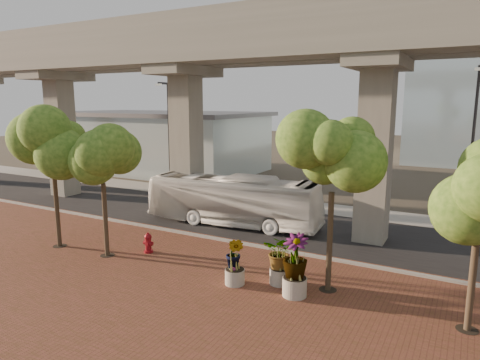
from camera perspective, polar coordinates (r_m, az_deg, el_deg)
The scene contains 17 objects.
ground at distance 24.42m, azimuth 1.90°, elevation -7.23°, with size 160.00×160.00×0.00m, color #3B352B.
brick_plaza at distance 18.09m, azimuth -9.96°, elevation -13.79°, with size 70.00×13.00×0.06m, color brown.
asphalt_road at distance 26.13m, azimuth 3.89°, elevation -6.01°, with size 90.00×8.00×0.04m, color black.
curb_strip at distance 22.71m, azimuth -0.40°, elevation -8.38°, with size 70.00×0.25×0.16m, color #99968F.
far_sidewalk at distance 31.04m, azimuth 8.17°, elevation -3.42°, with size 90.00×3.00×0.06m, color #99968F.
transit_viaduct at distance 25.07m, azimuth 4.10°, elevation 10.13°, with size 72.00×5.60×12.40m.
station_pavilion at distance 47.94m, azimuth -10.93°, elevation 5.23°, with size 23.00×13.00×6.30m.
transit_bus at distance 25.83m, azimuth -0.96°, elevation -2.79°, with size 2.52×10.73×2.99m, color white.
fire_hydrant at distance 21.75m, azimuth -12.14°, elevation -8.19°, with size 0.51×0.46×1.01m.
planter_front at distance 17.60m, azimuth 5.39°, elevation -9.87°, with size 1.87×1.87×2.06m.
planter_right at distance 16.55m, azimuth 7.37°, elevation -10.40°, with size 2.29×2.29×2.45m.
planter_left at distance 17.52m, azimuth -0.70°, elevation -10.10°, with size 1.80×1.80×1.98m.
street_tree_far_west at distance 23.14m, azimuth -23.79°, elevation 4.11°, with size 4.00×4.00×6.99m.
street_tree_near_west at distance 20.91m, azimuth -17.92°, elevation 2.20°, with size 3.41×3.41×6.11m.
street_tree_near_east at distance 16.40m, azimuth 12.26°, elevation 2.14°, with size 3.79×3.79×6.79m.
streetlamp_west at distance 34.11m, azimuth -9.58°, elevation 6.47°, with size 0.44×1.28×8.80m.
streetlamp_east at distance 26.49m, azimuth 28.61°, elevation 4.73°, with size 0.45×1.33×9.18m.
Camera 1 is at (10.46, -20.78, 7.40)m, focal length 32.00 mm.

